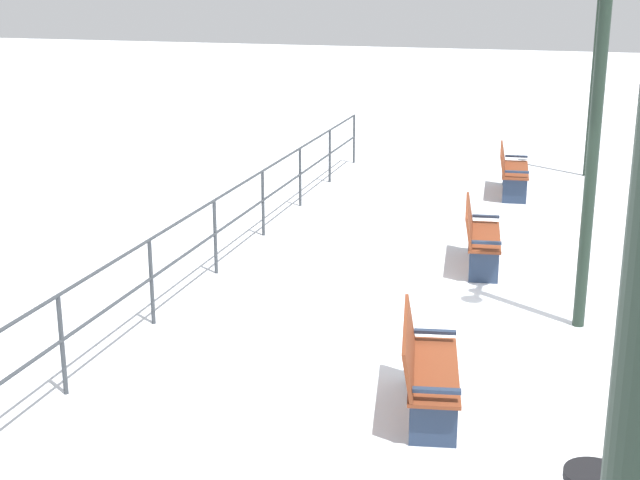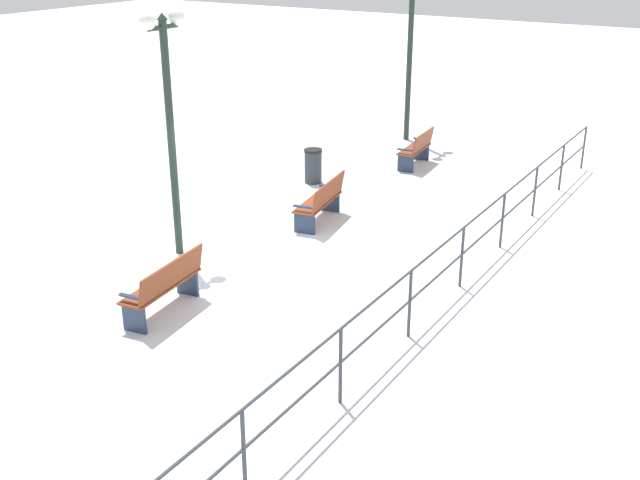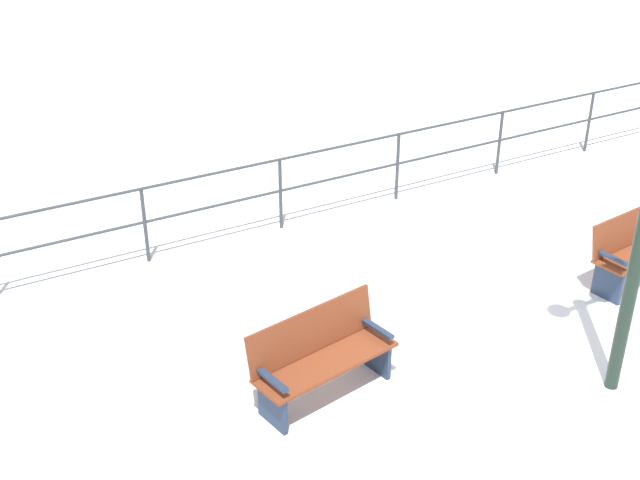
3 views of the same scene
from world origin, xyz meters
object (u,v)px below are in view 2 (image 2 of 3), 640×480
at_px(bench_nearest, 417,148).
at_px(lamppost_near, 411,17).
at_px(bench_third, 165,285).
at_px(trash_bin, 313,166).
at_px(bench_second, 322,201).
at_px(lamppost_middle, 168,93).

relative_size(bench_nearest, lamppost_near, 0.28).
height_order(bench_third, trash_bin, bench_third).
xyz_separation_m(bench_nearest, bench_second, (-0.05, 4.68, 0.01)).
relative_size(bench_third, lamppost_near, 0.32).
bearing_deg(lamppost_middle, lamppost_near, -90.00).
xyz_separation_m(bench_third, lamppost_middle, (1.46, -1.95, 2.49)).
distance_m(bench_second, lamppost_middle, 3.98).
bearing_deg(trash_bin, bench_second, 125.86).
xyz_separation_m(bench_third, lamppost_near, (1.46, -11.64, 2.88)).
height_order(bench_second, trash_bin, bench_second).
height_order(bench_second, bench_third, bench_third).
xyz_separation_m(bench_second, lamppost_middle, (1.43, 2.74, 2.51)).
relative_size(bench_third, lamppost_middle, 0.38).
xyz_separation_m(lamppost_near, lamppost_middle, (0.00, 9.69, -0.39)).
bearing_deg(bench_second, lamppost_middle, 52.60).
xyz_separation_m(bench_nearest, lamppost_near, (1.38, -2.28, 2.91)).
height_order(bench_nearest, trash_bin, bench_nearest).
height_order(lamppost_near, lamppost_middle, lamppost_near).
bearing_deg(bench_second, trash_bin, -64.01).
bearing_deg(lamppost_near, bench_second, 101.61).
distance_m(bench_nearest, trash_bin, 2.94).
distance_m(bench_third, lamppost_near, 12.08).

